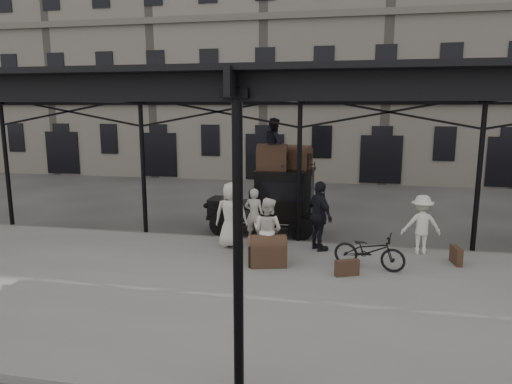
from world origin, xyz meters
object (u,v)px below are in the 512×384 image
taxi (275,198)px  steamer_trunk_platform (268,253)px  bicycle (369,251)px  porter_left (254,214)px  steamer_trunk_roof_near (272,159)px  porter_official (319,216)px

taxi → steamer_trunk_platform: taxi is taller
taxi → bicycle: bearing=-48.7°
porter_left → steamer_trunk_roof_near: size_ratio=1.68×
steamer_trunk_platform → porter_left: bearing=96.3°
bicycle → porter_left: bearing=75.2°
taxi → bicycle: (2.92, -3.32, -0.58)m
bicycle → porter_official: bearing=60.9°
taxi → steamer_trunk_roof_near: steamer_trunk_roof_near is taller
steamer_trunk_platform → bicycle: bearing=-8.2°
porter_left → steamer_trunk_platform: porter_left is taller
taxi → porter_left: bearing=-107.0°
steamer_trunk_roof_near → taxi: bearing=70.3°
porter_official → steamer_trunk_roof_near: (-1.66, 1.79, 1.38)m
porter_left → porter_official: porter_official is taller
porter_left → taxi: bearing=-102.9°
porter_left → bicycle: size_ratio=0.91×
taxi → steamer_trunk_roof_near: size_ratio=3.78×
porter_left → steamer_trunk_roof_near: 2.00m
bicycle → steamer_trunk_roof_near: size_ratio=1.86×
bicycle → steamer_trunk_platform: bicycle is taller
porter_left → steamer_trunk_platform: size_ratio=1.75×
porter_left → porter_official: size_ratio=0.81×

